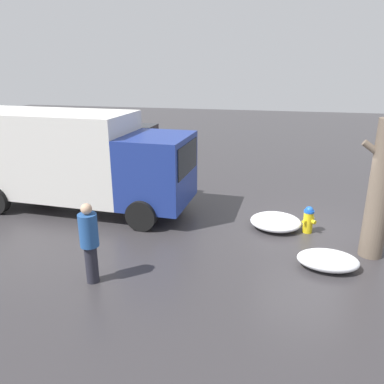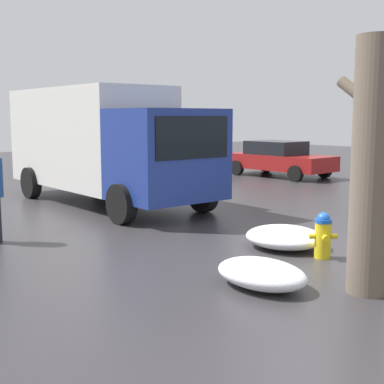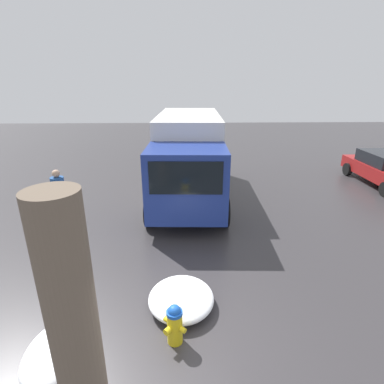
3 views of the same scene
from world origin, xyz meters
name	(u,v)px [view 2 (image 2 of 3)]	position (x,y,z in m)	size (l,w,h in m)	color
ground_plane	(322,258)	(0.00, 0.00, 0.00)	(60.00, 60.00, 0.00)	#333033
fire_hydrant	(323,235)	(0.00, 0.00, 0.40)	(0.40, 0.42, 0.78)	yellow
tree_trunk	(372,167)	(-1.44, 1.06, 1.72)	(0.84, 0.55, 3.40)	#6B5B4C
delivery_truck	(103,141)	(7.40, -0.40, 1.70)	(7.48, 2.89, 3.13)	navy
parked_car	(279,158)	(8.42, -9.16, 0.72)	(4.32, 2.02, 1.40)	maroon
snow_pile_by_hydrant	(261,274)	(-0.34, 1.94, 0.19)	(1.41, 0.98, 0.38)	white
snow_pile_curbside	(285,237)	(0.89, -0.11, 0.19)	(1.46, 1.34, 0.39)	white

